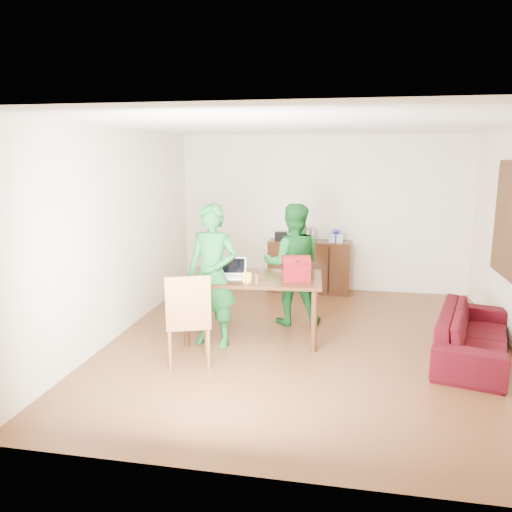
% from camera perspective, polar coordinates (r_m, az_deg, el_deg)
% --- Properties ---
extents(room, '(5.20, 5.70, 2.90)m').
position_cam_1_polar(room, '(6.24, 6.37, 1.74)').
color(room, '#482412').
rests_on(room, ground).
extents(table, '(1.81, 1.10, 0.82)m').
position_cam_1_polar(table, '(6.45, -0.33, -3.29)').
color(table, black).
rests_on(table, ground).
extents(chair, '(0.62, 0.61, 1.08)m').
position_cam_1_polar(chair, '(5.80, -7.69, -9.22)').
color(chair, '#5B311B').
rests_on(chair, ground).
extents(person_near, '(0.71, 0.52, 1.79)m').
position_cam_1_polar(person_near, '(6.18, -4.99, -2.24)').
color(person_near, '#155F24').
rests_on(person_near, ground).
extents(person_far, '(0.91, 0.75, 1.71)m').
position_cam_1_polar(person_far, '(7.00, 4.22, -0.95)').
color(person_far, '#12531C').
rests_on(person_far, ground).
extents(laptop, '(0.36, 0.28, 0.24)m').
position_cam_1_polar(laptop, '(6.38, -2.72, -2.08)').
color(laptop, white).
rests_on(laptop, table).
extents(bananas, '(0.16, 0.11, 0.06)m').
position_cam_1_polar(bananas, '(6.07, -1.02, -2.93)').
color(bananas, gold).
rests_on(bananas, table).
extents(bottle, '(0.06, 0.06, 0.16)m').
position_cam_1_polar(bottle, '(6.02, 0.11, -2.53)').
color(bottle, '#592E14').
rests_on(bottle, table).
extents(red_bag, '(0.38, 0.28, 0.25)m').
position_cam_1_polar(red_bag, '(6.23, 4.61, -1.68)').
color(red_bag, maroon).
rests_on(red_bag, table).
extents(sofa, '(1.22, 2.04, 0.56)m').
position_cam_1_polar(sofa, '(6.48, 23.57, -8.21)').
color(sofa, '#400810').
rests_on(sofa, ground).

